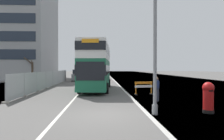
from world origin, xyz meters
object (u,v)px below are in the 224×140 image
object	(u,v)px
roadworks_barrier	(144,86)
pedestrian_at_kerb	(157,89)
red_pillar_postbox	(208,96)
car_receding_mid	(81,74)
car_oncoming_near	(78,76)
double_decker_bus	(96,66)
lamppost_foreground	(155,32)
car_receding_far	(101,73)

from	to	relation	value
roadworks_barrier	pedestrian_at_kerb	distance (m)	3.69
roadworks_barrier	pedestrian_at_kerb	bearing A→B (deg)	-86.72
red_pillar_postbox	car_receding_mid	size ratio (longest dim) A/B	0.36
red_pillar_postbox	car_oncoming_near	distance (m)	29.33
roadworks_barrier	car_oncoming_near	distance (m)	21.45
double_decker_bus	roadworks_barrier	bearing A→B (deg)	-44.98
red_pillar_postbox	pedestrian_at_kerb	world-z (taller)	pedestrian_at_kerb
car_receding_mid	roadworks_barrier	bearing A→B (deg)	-72.93
red_pillar_postbox	pedestrian_at_kerb	xyz separation A→B (m)	(-1.68, 4.03, -0.04)
lamppost_foreground	car_receding_mid	xyz separation A→B (m)	(-7.06, 34.26, -3.23)
car_receding_mid	car_receding_far	world-z (taller)	car_receding_far
roadworks_barrier	pedestrian_at_kerb	xyz separation A→B (m)	(0.21, -3.68, 0.13)
car_receding_mid	car_receding_far	xyz separation A→B (m)	(4.20, 8.47, 0.09)
double_decker_bus	car_oncoming_near	xyz separation A→B (m)	(-3.75, 15.57, -1.65)
lamppost_foreground	car_receding_far	bearing A→B (deg)	93.84
red_pillar_postbox	pedestrian_at_kerb	bearing A→B (deg)	112.62
roadworks_barrier	red_pillar_postbox	bearing A→B (deg)	-76.23
double_decker_bus	car_receding_far	distance (m)	30.53
pedestrian_at_kerb	double_decker_bus	bearing A→B (deg)	119.50
lamppost_foreground	car_receding_mid	world-z (taller)	lamppost_foreground
car_receding_far	red_pillar_postbox	bearing A→B (deg)	-82.26
red_pillar_postbox	car_receding_mid	world-z (taller)	car_receding_mid
car_oncoming_near	roadworks_barrier	bearing A→B (deg)	-67.93
double_decker_bus	car_receding_far	xyz separation A→B (m)	(0.42, 30.49, -1.54)
red_pillar_postbox	car_oncoming_near	bearing A→B (deg)	109.83
lamppost_foreground	car_oncoming_near	size ratio (longest dim) A/B	2.07
double_decker_bus	pedestrian_at_kerb	bearing A→B (deg)	-60.50
car_receding_mid	pedestrian_at_kerb	world-z (taller)	car_receding_mid
double_decker_bus	pedestrian_at_kerb	size ratio (longest dim) A/B	6.54
red_pillar_postbox	car_receding_far	world-z (taller)	car_receding_far
double_decker_bus	car_receding_far	world-z (taller)	double_decker_bus
double_decker_bus	car_receding_far	bearing A→B (deg)	89.20
lamppost_foreground	car_receding_far	xyz separation A→B (m)	(-2.87, 42.73, -3.14)
lamppost_foreground	roadworks_barrier	distance (m)	8.73
car_oncoming_near	lamppost_foreground	bearing A→B (deg)	-75.79
car_receding_far	pedestrian_at_kerb	bearing A→B (deg)	-83.92
car_receding_far	lamppost_foreground	bearing A→B (deg)	-86.16
roadworks_barrier	double_decker_bus	bearing A→B (deg)	135.02
car_receding_mid	pedestrian_at_kerb	bearing A→B (deg)	-74.55
pedestrian_at_kerb	roadworks_barrier	bearing A→B (deg)	93.28
red_pillar_postbox	car_oncoming_near	world-z (taller)	car_oncoming_near
red_pillar_postbox	car_oncoming_near	size ratio (longest dim) A/B	0.38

